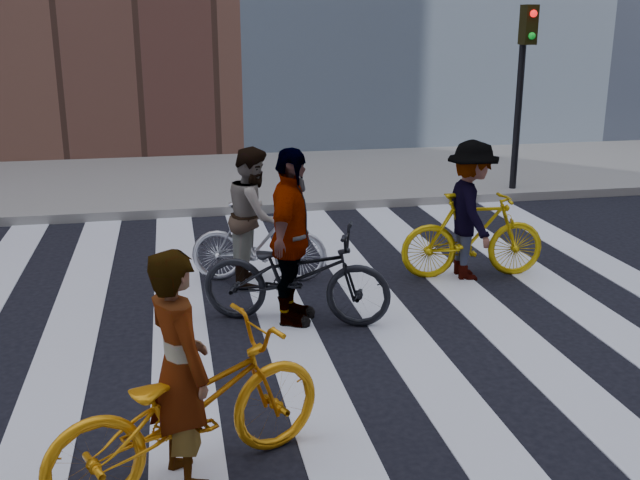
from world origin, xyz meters
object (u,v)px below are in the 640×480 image
object	(u,v)px
rider_rear	(291,238)
traffic_signal	(523,68)
bike_silver_mid	(259,242)
rider_mid	(254,216)
bike_yellow_right	(473,235)
bike_yellow_left	(189,408)
rider_right	(471,210)
rider_left	(180,369)
bike_dark_rear	(296,275)

from	to	relation	value
rider_rear	traffic_signal	bearing A→B (deg)	-23.88
bike_silver_mid	rider_mid	world-z (taller)	rider_mid
bike_yellow_right	rider_mid	world-z (taller)	rider_mid
bike_yellow_left	rider_right	distance (m)	5.06
bike_yellow_right	rider_right	distance (m)	0.32
bike_silver_mid	rider_rear	distance (m)	1.44
bike_silver_mid	bike_yellow_right	size ratio (longest dim) A/B	0.92
bike_yellow_right	rider_left	bearing A→B (deg)	140.18
rider_mid	rider_rear	world-z (taller)	rider_rear
rider_rear	rider_left	bearing A→B (deg)	176.51
traffic_signal	bike_dark_rear	bearing A→B (deg)	-134.31
bike_dark_rear	rider_right	distance (m)	2.55
bike_yellow_right	bike_dark_rear	size ratio (longest dim) A/B	0.90
bike_silver_mid	rider_rear	bearing A→B (deg)	-159.44
traffic_signal	rider_left	xyz separation A→B (m)	(-6.07, -7.59, -1.44)
bike_yellow_right	rider_right	world-z (taller)	rider_right
bike_dark_rear	rider_mid	world-z (taller)	rider_mid
traffic_signal	rider_mid	size ratio (longest dim) A/B	2.00
traffic_signal	rider_rear	world-z (taller)	traffic_signal
rider_left	rider_rear	size ratio (longest dim) A/B	0.90
traffic_signal	rider_rear	distance (m)	7.08
bike_yellow_left	bike_silver_mid	distance (m)	4.11
rider_mid	rider_rear	distance (m)	1.38
bike_silver_mid	rider_right	bearing A→B (deg)	-84.87
bike_yellow_right	rider_left	distance (m)	5.13
bike_yellow_left	rider_mid	bearing A→B (deg)	-36.86
traffic_signal	rider_rear	bearing A→B (deg)	-134.60
bike_yellow_left	rider_mid	xyz separation A→B (m)	(0.91, 4.00, 0.29)
traffic_signal	rider_left	world-z (taller)	traffic_signal
bike_silver_mid	bike_dark_rear	size ratio (longest dim) A/B	0.83
bike_dark_rear	rider_mid	bearing A→B (deg)	32.10
rider_left	rider_right	xyz separation A→B (m)	(3.56, 3.63, 0.01)
bike_yellow_left	bike_silver_mid	size ratio (longest dim) A/B	1.25
bike_yellow_right	rider_mid	distance (m)	2.69
rider_left	rider_right	distance (m)	5.09
rider_mid	bike_yellow_right	bearing A→B (deg)	-84.56
bike_yellow_left	rider_left	size ratio (longest dim) A/B	1.22
traffic_signal	rider_right	world-z (taller)	traffic_signal
rider_mid	rider_rear	bearing A→B (deg)	-157.38
bike_yellow_left	rider_left	bearing A→B (deg)	65.98
rider_mid	bike_yellow_left	bearing A→B (deg)	-179.56
bike_yellow_left	bike_dark_rear	size ratio (longest dim) A/B	1.03
rider_right	rider_rear	world-z (taller)	rider_rear
rider_mid	traffic_signal	bearing A→B (deg)	-41.62
bike_dark_rear	traffic_signal	bearing A→B (deg)	-23.58
bike_yellow_left	rider_mid	size ratio (longest dim) A/B	1.24
bike_silver_mid	bike_dark_rear	distance (m)	1.38
rider_rear	rider_mid	bearing A→B (deg)	30.06
bike_silver_mid	rider_rear	world-z (taller)	rider_rear
bike_silver_mid	bike_yellow_right	xyz separation A→B (m)	(2.60, -0.37, 0.04)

